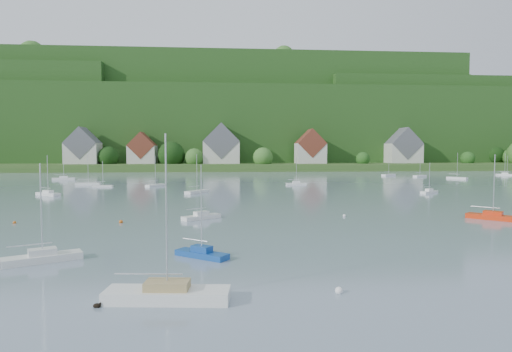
# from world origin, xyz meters

# --- Properties ---
(far_shore_strip) EXTENTS (600.00, 60.00, 3.00)m
(far_shore_strip) POSITION_xyz_m (0.00, 200.00, 1.50)
(far_shore_strip) COLOR #315720
(far_shore_strip) RESTS_ON ground
(forested_ridge) EXTENTS (620.00, 181.22, 69.89)m
(forested_ridge) POSITION_xyz_m (0.39, 268.57, 22.89)
(forested_ridge) COLOR #1A3A12
(forested_ridge) RESTS_ON ground
(village_building_0) EXTENTS (14.00, 10.40, 16.00)m
(village_building_0) POSITION_xyz_m (-55.00, 187.00, 9.51)
(village_building_0) COLOR beige
(village_building_0) RESTS_ON far_shore_strip
(village_building_1) EXTENTS (12.00, 9.36, 14.00)m
(village_building_1) POSITION_xyz_m (-30.00, 189.00, 8.75)
(village_building_1) COLOR beige
(village_building_1) RESTS_ON far_shore_strip
(village_building_2) EXTENTS (16.00, 11.44, 18.00)m
(village_building_2) POSITION_xyz_m (5.00, 188.00, 10.27)
(village_building_2) COLOR beige
(village_building_2) RESTS_ON far_shore_strip
(village_building_3) EXTENTS (13.00, 10.40, 15.50)m
(village_building_3) POSITION_xyz_m (45.00, 186.00, 9.43)
(village_building_3) COLOR beige
(village_building_3) RESTS_ON far_shore_strip
(village_building_4) EXTENTS (15.00, 10.40, 16.50)m
(village_building_4) POSITION_xyz_m (90.00, 190.00, 9.59)
(village_building_4) COLOR beige
(village_building_4) RESTS_ON far_shore_strip
(near_sailboat_0) EXTENTS (5.89, 4.13, 7.83)m
(near_sailboat_0) POSITION_xyz_m (-8.79, 28.79, 0.43)
(near_sailboat_0) COLOR white
(near_sailboat_0) RESTS_ON ground
(near_sailboat_1) EXTENTS (4.65, 3.90, 6.45)m
(near_sailboat_1) POSITION_xyz_m (3.71, 29.32, 0.39)
(near_sailboat_1) COLOR #154697
(near_sailboat_1) RESTS_ON ground
(near_sailboat_2) EXTENTS (7.43, 2.75, 9.81)m
(near_sailboat_2) POSITION_xyz_m (2.20, 18.97, 0.49)
(near_sailboat_2) COLOR white
(near_sailboat_2) RESTS_ON ground
(near_sailboat_3) EXTENTS (5.08, 4.21, 7.03)m
(near_sailboat_3) POSITION_xyz_m (2.72, 49.27, 0.41)
(near_sailboat_3) COLOR white
(near_sailboat_3) RESTS_ON ground
(near_sailboat_5) EXTENTS (5.56, 5.63, 8.34)m
(near_sailboat_5) POSITION_xyz_m (39.92, 46.04, 0.44)
(near_sailboat_5) COLOR red
(near_sailboat_5) RESTS_ON ground
(mooring_buoy_1) EXTENTS (0.49, 0.49, 0.49)m
(mooring_buoy_1) POSITION_xyz_m (12.63, 19.67, 0.00)
(mooring_buoy_1) COLOR white
(mooring_buoy_1) RESTS_ON ground
(mooring_buoy_2) EXTENTS (0.38, 0.38, 0.38)m
(mooring_buoy_2) POSITION_xyz_m (41.39, 48.22, 0.00)
(mooring_buoy_2) COLOR #CB5F16
(mooring_buoy_2) RESTS_ON ground
(mooring_buoy_3) EXTENTS (0.49, 0.49, 0.49)m
(mooring_buoy_3) POSITION_xyz_m (-6.92, 47.12, 0.00)
(mooring_buoy_3) COLOR #CB5F16
(mooring_buoy_3) RESTS_ON ground
(mooring_buoy_4) EXTENTS (0.41, 0.41, 0.41)m
(mooring_buoy_4) POSITION_xyz_m (21.67, 49.97, 0.00)
(mooring_buoy_4) COLOR white
(mooring_buoy_4) RESTS_ON ground
(mooring_buoy_5) EXTENTS (0.39, 0.39, 0.39)m
(mooring_buoy_5) POSITION_xyz_m (-19.70, 47.75, 0.00)
(mooring_buoy_5) COLOR #CB5F16
(mooring_buoy_5) RESTS_ON ground
(duck_pair) EXTENTS (1.66, 1.48, 0.32)m
(duck_pair) POSITION_xyz_m (-1.02, 18.88, 0.11)
(duck_pair) COLOR black
(duck_pair) RESTS_ON ground
(far_sailboat_cluster) EXTENTS (203.09, 66.66, 8.71)m
(far_sailboat_cluster) POSITION_xyz_m (11.02, 116.68, 0.37)
(far_sailboat_cluster) COLOR white
(far_sailboat_cluster) RESTS_ON ground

